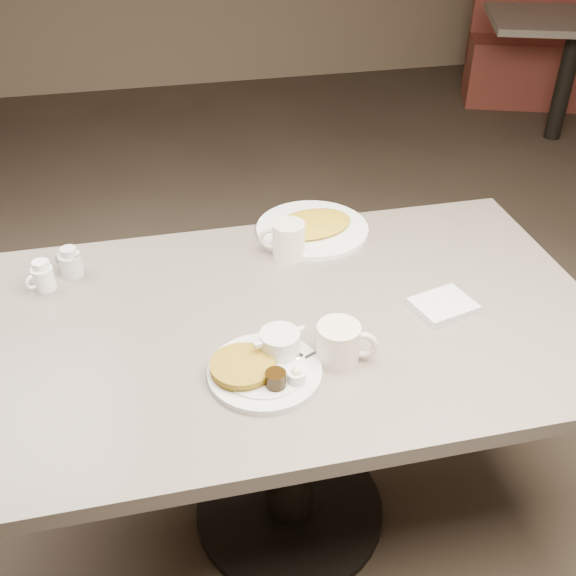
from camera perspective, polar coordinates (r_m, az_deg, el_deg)
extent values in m
cube|color=#4C3F33|center=(2.15, 0.12, -18.65)|extent=(7.00, 8.00, 0.02)
cube|color=slate|center=(1.61, 0.16, -3.01)|extent=(1.50, 0.90, 0.04)
cylinder|color=black|center=(1.85, 0.14, -11.64)|extent=(0.14, 0.14, 0.69)
cylinder|color=black|center=(2.13, 0.12, -18.25)|extent=(0.56, 0.56, 0.03)
cylinder|color=silver|center=(1.44, -2.00, -7.17)|extent=(0.31, 0.31, 0.01)
cylinder|color=silver|center=(1.43, -2.00, -6.89)|extent=(0.23, 0.23, 0.00)
cylinder|color=olive|center=(1.43, -3.83, -6.77)|extent=(0.18, 0.18, 0.01)
cylinder|color=olive|center=(1.42, -3.93, -6.58)|extent=(0.17, 0.17, 0.01)
cylinder|color=silver|center=(1.46, -0.70, -4.72)|extent=(0.11, 0.11, 0.05)
cube|color=silver|center=(1.43, -2.50, -4.84)|extent=(0.02, 0.02, 0.01)
cube|color=silver|center=(1.46, 1.04, -3.56)|extent=(0.02, 0.02, 0.01)
ellipsoid|color=silver|center=(1.45, -1.15, -4.38)|extent=(0.05, 0.05, 0.03)
ellipsoid|color=silver|center=(1.45, -0.17, -4.31)|extent=(0.04, 0.04, 0.02)
cylinder|color=black|center=(1.38, -1.05, -7.82)|extent=(0.06, 0.06, 0.04)
cylinder|color=silver|center=(1.40, 0.72, -7.57)|extent=(0.05, 0.05, 0.03)
ellipsoid|color=beige|center=(1.39, 0.73, -7.14)|extent=(0.03, 0.03, 0.02)
cube|color=silver|center=(1.48, 2.55, -5.43)|extent=(0.09, 0.05, 0.00)
ellipsoid|color=silver|center=(1.46, 0.78, -5.86)|extent=(0.03, 0.03, 0.01)
cylinder|color=beige|center=(1.46, 4.29, -4.69)|extent=(0.12, 0.12, 0.09)
cylinder|color=black|center=(1.43, 4.36, -3.47)|extent=(0.10, 0.10, 0.01)
torus|color=beige|center=(1.46, 6.38, -4.84)|extent=(0.07, 0.04, 0.07)
cube|color=silver|center=(1.66, 13.08, -1.45)|extent=(0.16, 0.14, 0.02)
cylinder|color=white|center=(1.79, 0.06, 4.10)|extent=(0.11, 0.11, 0.10)
torus|color=white|center=(1.80, -1.47, 4.22)|extent=(0.06, 0.04, 0.06)
cylinder|color=white|center=(1.78, -20.11, 0.77)|extent=(0.07, 0.07, 0.06)
cylinder|color=white|center=(1.76, -20.37, 1.84)|extent=(0.05, 0.05, 0.02)
cone|color=white|center=(1.77, -19.76, 2.03)|extent=(0.03, 0.03, 0.02)
torus|color=white|center=(1.77, -20.92, 0.49)|extent=(0.04, 0.03, 0.04)
cylinder|color=silver|center=(1.81, -17.98, 1.89)|extent=(0.06, 0.06, 0.06)
cylinder|color=silver|center=(1.79, -18.20, 2.95)|extent=(0.04, 0.04, 0.02)
cone|color=silver|center=(1.78, -17.61, 2.71)|extent=(0.03, 0.03, 0.02)
torus|color=silver|center=(1.83, -18.77, 2.21)|extent=(0.04, 0.03, 0.04)
cylinder|color=white|center=(1.93, 2.08, 5.04)|extent=(0.39, 0.39, 0.01)
ellipsoid|color=gold|center=(1.92, 2.09, 5.49)|extent=(0.27, 0.22, 0.02)
cube|color=brown|center=(5.32, 20.73, 16.84)|extent=(1.10, 0.71, 0.45)
cube|color=brown|center=(5.38, 21.45, 21.87)|extent=(1.00, 0.44, 0.90)
cylinder|color=black|center=(4.69, 22.48, 15.81)|extent=(0.13, 0.13, 0.71)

